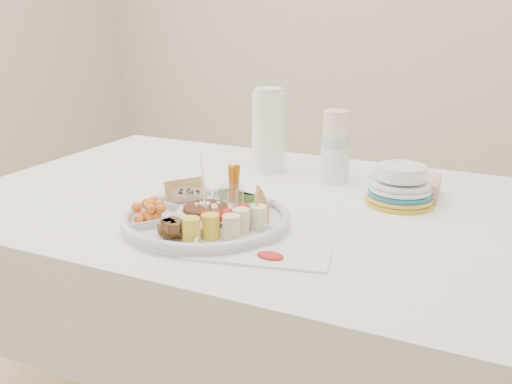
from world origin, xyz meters
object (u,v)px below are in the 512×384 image
at_px(dining_table, 251,324).
at_px(plate_stack, 401,183).
at_px(thermos, 268,129).
at_px(party_tray, 206,216).

bearing_deg(dining_table, plate_stack, 19.10).
height_order(dining_table, thermos, thermos).
height_order(dining_table, party_tray, party_tray).
relative_size(party_tray, thermos, 1.47).
xyz_separation_m(dining_table, thermos, (-0.07, 0.27, 0.51)).
height_order(party_tray, plate_stack, plate_stack).
relative_size(dining_table, thermos, 5.89).
height_order(thermos, plate_stack, thermos).
distance_m(party_tray, thermos, 0.50).
xyz_separation_m(dining_table, plate_stack, (0.36, 0.13, 0.43)).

